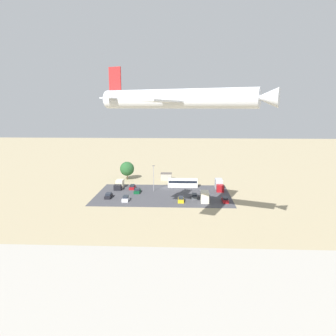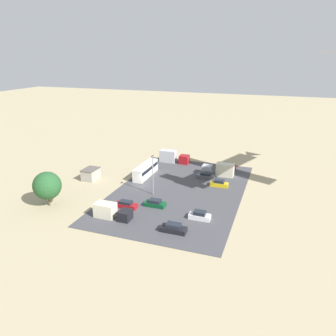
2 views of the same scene
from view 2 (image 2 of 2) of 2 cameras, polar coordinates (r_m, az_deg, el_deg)
ground_plane at (r=79.66m, az=-4.55°, el=-3.19°), size 400.00×400.00×0.00m
parking_lot_surface at (r=76.49m, az=1.95°, el=-4.09°), size 45.70×28.62×0.08m
shed_building at (r=85.55m, az=-13.29°, el=-1.03°), size 4.62×3.46×2.84m
bus at (r=85.49m, az=-3.90°, el=-0.30°), size 11.04×2.54×3.17m
parked_car_0 at (r=64.23m, az=5.54°, el=-8.27°), size 1.92×4.17×1.64m
parked_car_1 at (r=79.95m, az=8.90°, el=-2.70°), size 1.86×4.25×1.65m
parked_car_2 at (r=93.00m, az=10.35°, el=0.37°), size 1.87×4.63×1.55m
parked_car_3 at (r=59.70m, az=0.97°, el=-10.46°), size 1.94×4.76×1.62m
parked_car_4 at (r=69.06m, az=-2.28°, el=-6.17°), size 1.98×4.45×1.51m
parked_car_5 at (r=69.05m, az=-7.35°, el=-6.35°), size 1.83×4.76×1.46m
parked_car_6 at (r=84.83m, az=6.59°, el=-1.33°), size 1.90×4.68×1.47m
parked_truck_0 at (r=96.24m, az=0.79°, el=1.93°), size 2.50×8.68×3.48m
parked_truck_1 at (r=86.81m, az=9.03°, el=-0.30°), size 2.51×8.30×3.40m
parked_truck_2 at (r=65.17m, az=-9.94°, el=-7.46°), size 2.58×7.44×2.81m
tree_near_shed at (r=72.34m, az=-20.30°, el=-2.89°), size 5.85×5.85×7.48m
light_pole_lot_centre at (r=73.02m, az=-2.66°, el=-0.96°), size 0.90×0.28×9.23m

